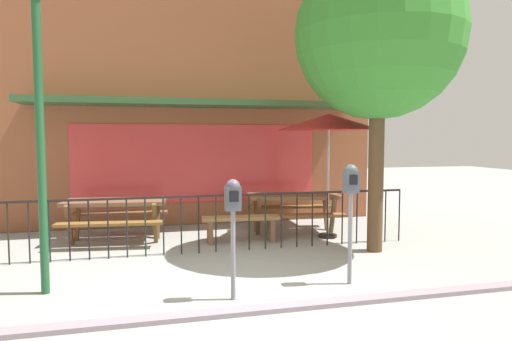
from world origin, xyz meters
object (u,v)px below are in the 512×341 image
object	(u,v)px
parking_meter_far	(351,192)
picnic_table_right	(293,202)
patio_bench	(241,223)
street_lamp	(38,87)
parking_meter_near	(233,207)
patio_umbrella	(329,123)
picnic_table_left	(115,209)
street_tree	(379,36)

from	to	relation	value
parking_meter_far	picnic_table_right	bearing A→B (deg)	84.78
patio_bench	street_lamp	size ratio (longest dim) A/B	0.37
patio_bench	parking_meter_far	xyz separation A→B (m)	(0.91, -2.59, 0.86)
parking_meter_near	street_lamp	world-z (taller)	street_lamp
picnic_table_right	parking_meter_far	distance (m)	3.24
picnic_table_right	parking_meter_far	size ratio (longest dim) A/B	1.26
patio_umbrella	street_lamp	xyz separation A→B (m)	(-4.59, -2.07, 0.32)
picnic_table_right	parking_meter_near	size ratio (longest dim) A/B	1.38
parking_meter_near	street_lamp	bearing A→B (deg)	161.09
picnic_table_left	patio_umbrella	xyz separation A→B (m)	(3.94, -0.57, 1.58)
picnic_table_left	patio_bench	distance (m)	2.32
picnic_table_right	street_tree	bearing A→B (deg)	-63.39
picnic_table_left	patio_bench	xyz separation A→B (m)	(2.22, -0.61, -0.26)
patio_bench	parking_meter_near	bearing A→B (deg)	-103.64
patio_umbrella	patio_bench	world-z (taller)	patio_umbrella
picnic_table_left	parking_meter_near	distance (m)	3.76
parking_meter_near	parking_meter_far	size ratio (longest dim) A/B	0.91
patio_umbrella	parking_meter_near	world-z (taller)	patio_umbrella
picnic_table_right	street_lamp	bearing A→B (deg)	-147.33
parking_meter_far	street_lamp	bearing A→B (deg)	171.61
picnic_table_right	patio_umbrella	size ratio (longest dim) A/B	0.84
patio_umbrella	patio_bench	size ratio (longest dim) A/B	1.66
picnic_table_right	street_lamp	world-z (taller)	street_lamp
patio_umbrella	picnic_table_left	bearing A→B (deg)	171.83
street_lamp	patio_umbrella	bearing A→B (deg)	24.26
street_tree	picnic_table_left	bearing A→B (deg)	157.85
picnic_table_left	parking_meter_far	bearing A→B (deg)	-45.56
patio_umbrella	street_tree	xyz separation A→B (m)	(0.35, -1.18, 1.37)
patio_bench	parking_meter_near	world-z (taller)	parking_meter_near
picnic_table_left	street_lamp	world-z (taller)	street_lamp
parking_meter_far	street_tree	world-z (taller)	street_tree
street_lamp	patio_bench	bearing A→B (deg)	35.19
picnic_table_left	street_tree	bearing A→B (deg)	-22.15
patio_umbrella	patio_bench	bearing A→B (deg)	-178.60
patio_bench	picnic_table_right	bearing A→B (deg)	26.05
picnic_table_left	picnic_table_right	xyz separation A→B (m)	(3.42, -0.02, 0.00)
picnic_table_right	patio_bench	xyz separation A→B (m)	(-1.20, -0.59, -0.26)
parking_meter_far	street_lamp	xyz separation A→B (m)	(-3.79, 0.56, 1.30)
patio_umbrella	parking_meter_far	xyz separation A→B (m)	(-0.81, -2.63, -0.98)
parking_meter_far	street_lamp	distance (m)	4.04
parking_meter_near	parking_meter_far	world-z (taller)	parking_meter_far
patio_bench	street_tree	distance (m)	3.98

